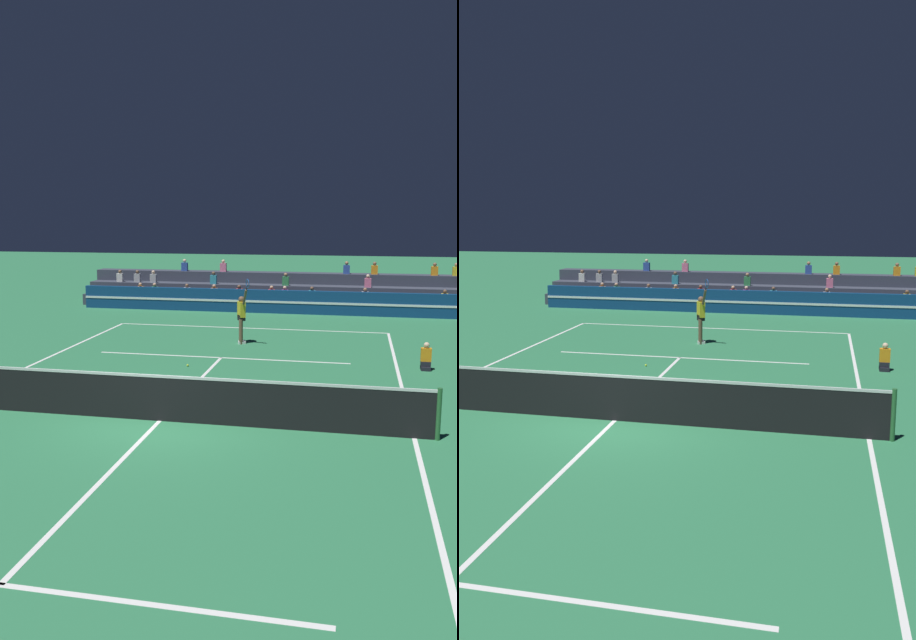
{
  "view_description": "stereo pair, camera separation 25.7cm",
  "coord_description": "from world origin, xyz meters",
  "views": [
    {
      "loc": [
        4.22,
        -12.8,
        4.54
      ],
      "look_at": [
        0.07,
        7.3,
        1.1
      ],
      "focal_mm": 35.0,
      "sensor_mm": 36.0,
      "label": 1
    },
    {
      "loc": [
        4.48,
        -12.75,
        4.54
      ],
      "look_at": [
        0.07,
        7.3,
        1.1
      ],
      "focal_mm": 35.0,
      "sensor_mm": 36.0,
      "label": 2
    }
  ],
  "objects": [
    {
      "name": "bleacher_stand",
      "position": [
        0.0,
        18.6,
        0.65
      ],
      "size": [
        19.2,
        2.85,
        2.28
      ],
      "color": "#383D4C",
      "rests_on": "ground"
    },
    {
      "name": "tennis_net",
      "position": [
        0.0,
        0.0,
        0.54
      ],
      "size": [
        12.0,
        0.1,
        1.1
      ],
      "color": "#2D6B38",
      "rests_on": "ground"
    },
    {
      "name": "ball_kid_courtside",
      "position": [
        6.31,
        6.07,
        0.33
      ],
      "size": [
        0.3,
        0.36,
        0.84
      ],
      "color": "black",
      "rests_on": "ground"
    },
    {
      "name": "court_lines",
      "position": [
        0.0,
        0.0,
        0.0
      ],
      "size": [
        11.1,
        23.9,
        0.01
      ],
      "color": "white",
      "rests_on": "ground"
    },
    {
      "name": "tennis_ball",
      "position": [
        -0.75,
        5.07,
        0.03
      ],
      "size": [
        0.07,
        0.07,
        0.07
      ],
      "primitive_type": "sphere",
      "color": "#C6DB33",
      "rests_on": "ground"
    },
    {
      "name": "tennis_player",
      "position": [
        0.23,
        8.8,
        0.99
      ],
      "size": [
        0.6,
        0.99,
        2.45
      ],
      "color": "brown",
      "rests_on": "ground"
    },
    {
      "name": "sponsor_banner_wall",
      "position": [
        0.0,
        16.07,
        0.55
      ],
      "size": [
        18.0,
        0.26,
        1.1
      ],
      "color": "navy",
      "rests_on": "ground"
    },
    {
      "name": "ground_plane",
      "position": [
        0.0,
        0.0,
        0.0
      ],
      "size": [
        120.0,
        120.0,
        0.0
      ],
      "primitive_type": "plane",
      "color": "#2D7A4C"
    }
  ]
}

